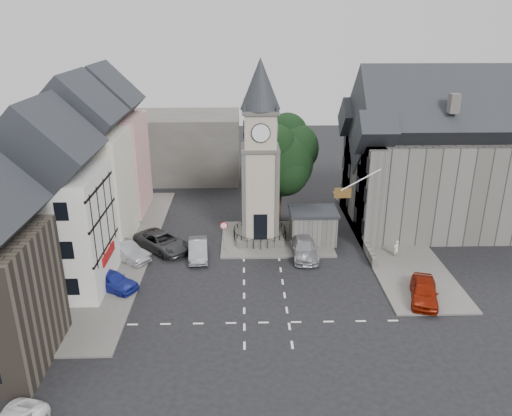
{
  "coord_description": "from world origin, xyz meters",
  "views": [
    {
      "loc": [
        -1.46,
        -34.1,
        19.25
      ],
      "look_at": [
        -0.44,
        5.0,
        4.27
      ],
      "focal_mm": 35.0,
      "sensor_mm": 36.0,
      "label": 1
    }
  ],
  "objects_px": {
    "clock_tower": "(260,154)",
    "car_east_red": "(424,291)",
    "stone_shelter": "(313,226)",
    "car_west_blue": "(111,280)",
    "pedestrian": "(396,249)"
  },
  "relations": [
    {
      "from": "car_west_blue",
      "to": "stone_shelter",
      "type": "bearing_deg",
      "value": -33.75
    },
    {
      "from": "clock_tower",
      "to": "pedestrian",
      "type": "relative_size",
      "value": 10.38
    },
    {
      "from": "stone_shelter",
      "to": "car_west_blue",
      "type": "height_order",
      "value": "stone_shelter"
    },
    {
      "from": "clock_tower",
      "to": "pedestrian",
      "type": "distance_m",
      "value": 14.2
    },
    {
      "from": "car_west_blue",
      "to": "pedestrian",
      "type": "bearing_deg",
      "value": -48.84
    },
    {
      "from": "car_east_red",
      "to": "pedestrian",
      "type": "height_order",
      "value": "car_east_red"
    },
    {
      "from": "clock_tower",
      "to": "car_east_red",
      "type": "bearing_deg",
      "value": -43.7
    },
    {
      "from": "car_west_blue",
      "to": "pedestrian",
      "type": "xyz_separation_m",
      "value": [
        23.0,
        4.77,
        0.04
      ]
    },
    {
      "from": "clock_tower",
      "to": "stone_shelter",
      "type": "distance_m",
      "value": 8.15
    },
    {
      "from": "clock_tower",
      "to": "pedestrian",
      "type": "height_order",
      "value": "clock_tower"
    },
    {
      "from": "car_east_red",
      "to": "pedestrian",
      "type": "relative_size",
      "value": 2.94
    },
    {
      "from": "car_west_blue",
      "to": "car_east_red",
      "type": "relative_size",
      "value": 0.95
    },
    {
      "from": "car_west_blue",
      "to": "pedestrian",
      "type": "relative_size",
      "value": 2.8
    },
    {
      "from": "pedestrian",
      "to": "clock_tower",
      "type": "bearing_deg",
      "value": -46.0
    },
    {
      "from": "clock_tower",
      "to": "car_east_red",
      "type": "relative_size",
      "value": 3.52
    }
  ]
}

